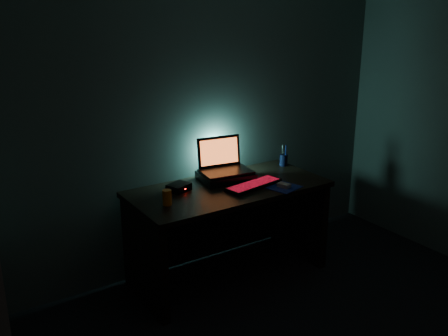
{
  "coord_description": "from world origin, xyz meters",
  "views": [
    {
      "loc": [
        -1.95,
        -1.31,
        2.03
      ],
      "look_at": [
        -0.08,
        1.57,
        0.92
      ],
      "focal_mm": 40.0,
      "sensor_mm": 36.0,
      "label": 1
    }
  ],
  "objects_px": {
    "laptop": "(223,163)",
    "router": "(179,187)",
    "mouse": "(284,185)",
    "juice_glass": "(167,197)",
    "pen_cup": "(284,160)",
    "keyboard": "(254,185)"
  },
  "relations": [
    {
      "from": "laptop",
      "to": "mouse",
      "type": "xyz_separation_m",
      "value": [
        0.26,
        -0.43,
        -0.1
      ]
    },
    {
      "from": "laptop",
      "to": "juice_glass",
      "type": "height_order",
      "value": "laptop"
    },
    {
      "from": "laptop",
      "to": "pen_cup",
      "type": "height_order",
      "value": "laptop"
    },
    {
      "from": "pen_cup",
      "to": "router",
      "type": "xyz_separation_m",
      "value": [
        -1.03,
        -0.05,
        -0.02
      ]
    },
    {
      "from": "pen_cup",
      "to": "mouse",
      "type": "bearing_deg",
      "value": -129.17
    },
    {
      "from": "pen_cup",
      "to": "juice_glass",
      "type": "bearing_deg",
      "value": -168.18
    },
    {
      "from": "pen_cup",
      "to": "router",
      "type": "height_order",
      "value": "pen_cup"
    },
    {
      "from": "laptop",
      "to": "mouse",
      "type": "relative_size",
      "value": 4.39
    },
    {
      "from": "laptop",
      "to": "router",
      "type": "bearing_deg",
      "value": -163.78
    },
    {
      "from": "pen_cup",
      "to": "keyboard",
      "type": "bearing_deg",
      "value": -151.14
    },
    {
      "from": "pen_cup",
      "to": "juice_glass",
      "type": "distance_m",
      "value": 1.26
    },
    {
      "from": "keyboard",
      "to": "router",
      "type": "bearing_deg",
      "value": 145.34
    },
    {
      "from": "juice_glass",
      "to": "mouse",
      "type": "bearing_deg",
      "value": -10.72
    },
    {
      "from": "mouse",
      "to": "juice_glass",
      "type": "xyz_separation_m",
      "value": [
        -0.89,
        0.17,
        0.04
      ]
    },
    {
      "from": "laptop",
      "to": "keyboard",
      "type": "height_order",
      "value": "laptop"
    },
    {
      "from": "juice_glass",
      "to": "router",
      "type": "height_order",
      "value": "juice_glass"
    },
    {
      "from": "keyboard",
      "to": "pen_cup",
      "type": "bearing_deg",
      "value": 19.16
    },
    {
      "from": "keyboard",
      "to": "mouse",
      "type": "relative_size",
      "value": 5.15
    },
    {
      "from": "keyboard",
      "to": "juice_glass",
      "type": "relative_size",
      "value": 4.54
    },
    {
      "from": "laptop",
      "to": "mouse",
      "type": "height_order",
      "value": "laptop"
    },
    {
      "from": "keyboard",
      "to": "router",
      "type": "distance_m",
      "value": 0.56
    },
    {
      "from": "keyboard",
      "to": "juice_glass",
      "type": "bearing_deg",
      "value": 167.64
    }
  ]
}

